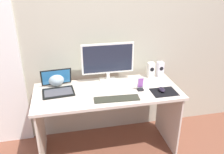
{
  "coord_description": "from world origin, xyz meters",
  "views": [
    {
      "loc": [
        -0.4,
        -2.1,
        1.87
      ],
      "look_at": [
        0.04,
        -0.02,
        0.9
      ],
      "focal_mm": 38.19,
      "sensor_mm": 36.0,
      "label": 1
    }
  ],
  "objects_px": {
    "speaker_near_monitor": "(151,70)",
    "laptop": "(58,87)",
    "fishbowl": "(56,78)",
    "speaker_right": "(160,69)",
    "keyboard_external": "(117,99)",
    "monitor": "(108,60)",
    "phone_in_dock": "(140,86)",
    "mouse": "(162,90)"
  },
  "relations": [
    {
      "from": "laptop",
      "to": "keyboard_external",
      "type": "bearing_deg",
      "value": -27.71
    },
    {
      "from": "keyboard_external",
      "to": "mouse",
      "type": "distance_m",
      "value": 0.48
    },
    {
      "from": "monitor",
      "to": "mouse",
      "type": "distance_m",
      "value": 0.64
    },
    {
      "from": "speaker_right",
      "to": "speaker_near_monitor",
      "type": "height_order",
      "value": "same"
    },
    {
      "from": "speaker_near_monitor",
      "to": "fishbowl",
      "type": "xyz_separation_m",
      "value": [
        -1.04,
        0.01,
        -0.0
      ]
    },
    {
      "from": "monitor",
      "to": "keyboard_external",
      "type": "xyz_separation_m",
      "value": [
        0.0,
        -0.42,
        -0.23
      ]
    },
    {
      "from": "monitor",
      "to": "speaker_near_monitor",
      "type": "relative_size",
      "value": 3.29
    },
    {
      "from": "monitor",
      "to": "phone_in_dock",
      "type": "height_order",
      "value": "monitor"
    },
    {
      "from": "speaker_near_monitor",
      "to": "laptop",
      "type": "xyz_separation_m",
      "value": [
        -1.03,
        -0.13,
        -0.04
      ]
    },
    {
      "from": "monitor",
      "to": "keyboard_external",
      "type": "height_order",
      "value": "monitor"
    },
    {
      "from": "fishbowl",
      "to": "keyboard_external",
      "type": "relative_size",
      "value": 0.41
    },
    {
      "from": "keyboard_external",
      "to": "phone_in_dock",
      "type": "relative_size",
      "value": 3.08
    },
    {
      "from": "speaker_near_monitor",
      "to": "mouse",
      "type": "relative_size",
      "value": 1.71
    },
    {
      "from": "fishbowl",
      "to": "speaker_right",
      "type": "bearing_deg",
      "value": -0.33
    },
    {
      "from": "monitor",
      "to": "laptop",
      "type": "bearing_deg",
      "value": -165.99
    },
    {
      "from": "speaker_near_monitor",
      "to": "keyboard_external",
      "type": "xyz_separation_m",
      "value": [
        -0.49,
        -0.42,
        -0.08
      ]
    },
    {
      "from": "fishbowl",
      "to": "keyboard_external",
      "type": "distance_m",
      "value": 0.7
    },
    {
      "from": "speaker_right",
      "to": "keyboard_external",
      "type": "xyz_separation_m",
      "value": [
        -0.6,
        -0.42,
        -0.08
      ]
    },
    {
      "from": "speaker_right",
      "to": "keyboard_external",
      "type": "relative_size",
      "value": 0.4
    },
    {
      "from": "monitor",
      "to": "speaker_right",
      "type": "bearing_deg",
      "value": -0.22
    },
    {
      "from": "monitor",
      "to": "fishbowl",
      "type": "bearing_deg",
      "value": 179.55
    },
    {
      "from": "phone_in_dock",
      "to": "laptop",
      "type": "bearing_deg",
      "value": 169.61
    },
    {
      "from": "monitor",
      "to": "speaker_near_monitor",
      "type": "bearing_deg",
      "value": -0.27
    },
    {
      "from": "keyboard_external",
      "to": "laptop",
      "type": "bearing_deg",
      "value": 155.72
    },
    {
      "from": "speaker_near_monitor",
      "to": "phone_in_dock",
      "type": "distance_m",
      "value": 0.36
    },
    {
      "from": "monitor",
      "to": "fishbowl",
      "type": "height_order",
      "value": "monitor"
    },
    {
      "from": "speaker_near_monitor",
      "to": "laptop",
      "type": "bearing_deg",
      "value": -172.67
    },
    {
      "from": "speaker_right",
      "to": "phone_in_dock",
      "type": "height_order",
      "value": "speaker_right"
    },
    {
      "from": "speaker_right",
      "to": "mouse",
      "type": "distance_m",
      "value": 0.39
    },
    {
      "from": "laptop",
      "to": "fishbowl",
      "type": "xyz_separation_m",
      "value": [
        -0.01,
        0.14,
        0.04
      ]
    },
    {
      "from": "fishbowl",
      "to": "monitor",
      "type": "bearing_deg",
      "value": -0.45
    },
    {
      "from": "monitor",
      "to": "laptop",
      "type": "distance_m",
      "value": 0.59
    },
    {
      "from": "speaker_right",
      "to": "mouse",
      "type": "height_order",
      "value": "speaker_right"
    },
    {
      "from": "laptop",
      "to": "mouse",
      "type": "relative_size",
      "value": 3.29
    },
    {
      "from": "monitor",
      "to": "phone_in_dock",
      "type": "relative_size",
      "value": 4.04
    },
    {
      "from": "fishbowl",
      "to": "keyboard_external",
      "type": "height_order",
      "value": "fishbowl"
    },
    {
      "from": "mouse",
      "to": "speaker_near_monitor",
      "type": "bearing_deg",
      "value": 90.64
    },
    {
      "from": "speaker_near_monitor",
      "to": "keyboard_external",
      "type": "height_order",
      "value": "speaker_near_monitor"
    },
    {
      "from": "speaker_near_monitor",
      "to": "phone_in_dock",
      "type": "relative_size",
      "value": 1.23
    },
    {
      "from": "keyboard_external",
      "to": "speaker_right",
      "type": "bearing_deg",
      "value": 38.28
    },
    {
      "from": "speaker_right",
      "to": "speaker_near_monitor",
      "type": "bearing_deg",
      "value": -179.99
    },
    {
      "from": "monitor",
      "to": "speaker_right",
      "type": "xyz_separation_m",
      "value": [
        0.6,
        -0.0,
        -0.15
      ]
    }
  ]
}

